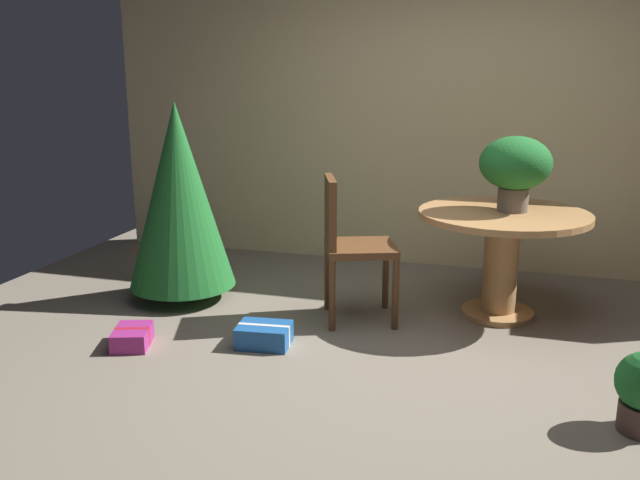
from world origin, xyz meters
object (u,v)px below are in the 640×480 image
(round_dining_table, at_px, (502,242))
(wooden_chair_left_near, at_px, (349,240))
(holiday_tree, at_px, (179,196))
(gift_box_purple, at_px, (132,337))
(gift_box_blue, at_px, (264,335))
(flower_vase, at_px, (515,166))

(round_dining_table, relative_size, wooden_chair_left_near, 1.16)
(holiday_tree, relative_size, gift_box_purple, 4.22)
(gift_box_blue, bearing_deg, flower_vase, 34.53)
(wooden_chair_left_near, height_order, gift_box_blue, wooden_chair_left_near)
(round_dining_table, relative_size, gift_box_blue, 3.30)
(gift_box_blue, bearing_deg, wooden_chair_left_near, 56.46)
(flower_vase, relative_size, gift_box_blue, 1.45)
(flower_vase, bearing_deg, round_dining_table, -146.24)
(round_dining_table, xyz_separation_m, flower_vase, (0.05, 0.03, 0.51))
(wooden_chair_left_near, relative_size, holiday_tree, 0.68)
(wooden_chair_left_near, xyz_separation_m, gift_box_blue, (-0.39, -0.58, -0.49))
(flower_vase, xyz_separation_m, wooden_chair_left_near, (-1.02, -0.39, -0.48))
(holiday_tree, distance_m, gift_box_blue, 1.31)
(flower_vase, xyz_separation_m, gift_box_purple, (-2.18, -1.21, -0.98))
(round_dining_table, distance_m, wooden_chair_left_near, 1.04)
(gift_box_blue, bearing_deg, holiday_tree, 143.34)
(flower_vase, bearing_deg, wooden_chair_left_near, -159.26)
(wooden_chair_left_near, xyz_separation_m, holiday_tree, (-1.27, 0.08, 0.22))
(round_dining_table, relative_size, flower_vase, 2.28)
(round_dining_table, xyz_separation_m, gift_box_purple, (-2.13, -1.17, -0.47))
(gift_box_purple, bearing_deg, holiday_tree, 97.28)
(flower_vase, xyz_separation_m, holiday_tree, (-2.30, -0.31, -0.26))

